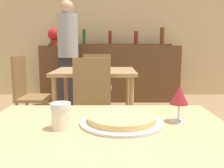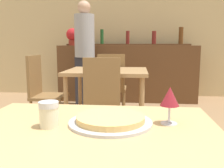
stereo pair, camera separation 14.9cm
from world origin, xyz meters
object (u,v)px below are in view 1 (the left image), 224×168
object	(u,v)px
person_standing	(68,50)
potted_plant	(54,36)
chair_far_side_left	(27,90)
cheese_shaker	(60,116)
chair_far_side_front	(91,100)
wine_glass	(179,96)
pizza_tray	(121,120)
chair_far_side_back	(97,83)

from	to	relation	value
person_standing	potted_plant	xyz separation A→B (m)	(-0.34, 0.53, 0.26)
chair_far_side_left	cheese_shaker	bearing A→B (deg)	-157.94
cheese_shaker	potted_plant	xyz separation A→B (m)	(-0.88, 3.82, 0.45)
chair_far_side_front	wine_glass	distance (m)	1.48
pizza_tray	wine_glass	xyz separation A→B (m)	(0.25, 0.02, 0.10)
chair_far_side_back	cheese_shaker	bearing A→B (deg)	90.05
chair_far_side_front	potted_plant	size ratio (longest dim) A/B	2.87
chair_far_side_left	potted_plant	distance (m)	1.94
person_standing	potted_plant	distance (m)	0.68
cheese_shaker	wine_glass	size ratio (longest dim) A/B	0.67
chair_far_side_left	pizza_tray	distance (m)	2.23
chair_far_side_left	potted_plant	world-z (taller)	potted_plant
chair_far_side_front	wine_glass	size ratio (longest dim) A/B	5.92
chair_far_side_front	potted_plant	world-z (taller)	potted_plant
chair_far_side_back	wine_glass	distance (m)	2.56
chair_far_side_back	potted_plant	size ratio (longest dim) A/B	2.87
pizza_tray	wine_glass	size ratio (longest dim) A/B	2.23
chair_far_side_front	cheese_shaker	xyz separation A→B (m)	(0.00, -1.45, 0.26)
chair_far_side_left	wine_glass	bearing A→B (deg)	-145.77
cheese_shaker	chair_far_side_front	bearing A→B (deg)	90.09
chair_far_side_back	pizza_tray	size ratio (longest dim) A/B	2.65
person_standing	wine_glass	size ratio (longest dim) A/B	11.28
chair_far_side_front	wine_glass	xyz separation A→B (m)	(0.49, -1.36, 0.32)
cheese_shaker	person_standing	distance (m)	3.34
person_standing	wine_glass	xyz separation A→B (m)	(1.03, -3.20, -0.13)
chair_far_side_front	chair_far_side_back	distance (m)	1.13
wine_glass	pizza_tray	bearing A→B (deg)	-174.57
chair_far_side_front	pizza_tray	distance (m)	1.42
chair_far_side_left	pizza_tray	xyz separation A→B (m)	(1.06, -1.94, 0.22)
pizza_tray	wine_glass	world-z (taller)	wine_glass
chair_far_side_left	wine_glass	size ratio (longest dim) A/B	5.92
pizza_tray	cheese_shaker	size ratio (longest dim) A/B	3.34
pizza_tray	potted_plant	bearing A→B (deg)	106.72
chair_far_side_back	wine_glass	bearing A→B (deg)	101.23
chair_far_side_left	cheese_shaker	size ratio (longest dim) A/B	8.86
chair_far_side_back	person_standing	distance (m)	1.00
cheese_shaker	potted_plant	distance (m)	3.94
chair_far_side_back	pizza_tray	distance (m)	2.53
chair_far_side_front	chair_far_side_left	xyz separation A→B (m)	(-0.81, 0.57, 0.00)
chair_far_side_front	person_standing	distance (m)	1.97
chair_far_side_left	wine_glass	xyz separation A→B (m)	(1.31, -1.92, 0.32)
chair_far_side_left	person_standing	xyz separation A→B (m)	(0.28, 1.27, 0.45)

